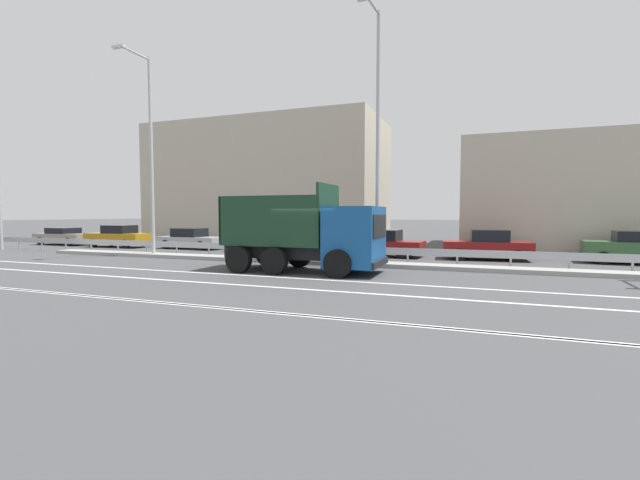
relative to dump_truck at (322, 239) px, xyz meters
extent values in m
plane|color=#424244|center=(-0.34, -0.05, -1.31)|extent=(320.00, 320.00, 0.00)
cube|color=silver|center=(-0.86, -1.81, -1.31)|extent=(61.75, 0.16, 0.01)
cube|color=silver|center=(-0.86, -3.76, -1.31)|extent=(61.75, 0.16, 0.01)
cube|color=silver|center=(-0.86, -6.93, -1.31)|extent=(61.75, 0.16, 0.01)
cube|color=silver|center=(-0.86, -6.86, -1.31)|extent=(61.75, 0.16, 0.01)
cube|color=gray|center=(-0.34, 2.64, -1.22)|extent=(33.96, 1.10, 0.18)
cube|color=#9EA0A5|center=(-0.34, 3.48, -0.69)|extent=(61.75, 0.04, 0.32)
cylinder|color=#ADADB2|center=(-22.49, 3.48, -1.00)|extent=(0.09, 0.09, 0.62)
cylinder|color=#ADADB2|center=(-20.38, 3.48, -1.00)|extent=(0.09, 0.09, 0.62)
cylinder|color=#ADADB2|center=(-18.27, 3.48, -1.00)|extent=(0.09, 0.09, 0.62)
cylinder|color=#ADADB2|center=(-16.16, 3.48, -1.00)|extent=(0.09, 0.09, 0.62)
cylinder|color=#ADADB2|center=(-14.05, 3.48, -1.00)|extent=(0.09, 0.09, 0.62)
cylinder|color=#ADADB2|center=(-11.94, 3.48, -1.00)|extent=(0.09, 0.09, 0.62)
cylinder|color=#ADADB2|center=(-9.83, 3.48, -1.00)|extent=(0.09, 0.09, 0.62)
cylinder|color=#ADADB2|center=(-7.73, 3.48, -1.00)|extent=(0.09, 0.09, 0.62)
cylinder|color=#ADADB2|center=(-5.62, 3.48, -1.00)|extent=(0.09, 0.09, 0.62)
cylinder|color=#ADADB2|center=(-3.51, 3.48, -1.00)|extent=(0.09, 0.09, 0.62)
cylinder|color=#ADADB2|center=(-1.40, 3.48, -1.00)|extent=(0.09, 0.09, 0.62)
cylinder|color=#ADADB2|center=(0.71, 3.48, -1.00)|extent=(0.09, 0.09, 0.62)
cylinder|color=#ADADB2|center=(2.82, 3.48, -1.00)|extent=(0.09, 0.09, 0.62)
cylinder|color=#ADADB2|center=(4.93, 3.48, -1.00)|extent=(0.09, 0.09, 0.62)
cylinder|color=#ADADB2|center=(7.04, 3.48, -1.00)|extent=(0.09, 0.09, 0.62)
cylinder|color=#ADADB2|center=(9.14, 3.48, -1.00)|extent=(0.09, 0.09, 0.62)
cylinder|color=#ADADB2|center=(11.25, 3.48, -1.00)|extent=(0.09, 0.09, 0.62)
cube|color=#144C8C|center=(1.35, 0.01, 0.14)|extent=(1.91, 2.51, 2.27)
cube|color=black|center=(2.31, 0.02, 0.54)|extent=(0.04, 2.15, 0.85)
cube|color=black|center=(2.35, 0.02, -0.84)|extent=(0.12, 2.45, 0.24)
cube|color=black|center=(-1.81, -0.01, -0.53)|extent=(4.43, 1.41, 0.53)
cube|color=#193823|center=(-1.81, -0.01, -0.20)|extent=(4.26, 2.43, 0.12)
cube|color=#193823|center=(-1.82, 1.14, 0.78)|extent=(4.25, 0.13, 1.84)
cube|color=#193823|center=(-1.80, -1.16, 0.78)|extent=(4.25, 0.13, 1.84)
cube|color=#193823|center=(0.26, 0.00, 1.01)|extent=(0.12, 2.40, 2.30)
cube|color=#193823|center=(-3.88, -0.03, 0.78)|extent=(0.12, 2.40, 1.84)
cylinder|color=black|center=(1.06, 1.23, -0.79)|extent=(1.04, 0.33, 1.04)
cylinder|color=black|center=(1.07, -1.22, -0.79)|extent=(1.04, 0.33, 1.04)
cylinder|color=black|center=(-1.49, 1.22, -0.79)|extent=(1.04, 0.33, 1.04)
cylinder|color=black|center=(-1.47, -1.24, -0.79)|extent=(1.04, 0.33, 1.04)
cylinder|color=black|center=(-3.03, 1.21, -0.79)|extent=(1.04, 0.33, 1.04)
cylinder|color=black|center=(-3.02, -1.25, -0.79)|extent=(1.04, 0.33, 1.04)
cylinder|color=white|center=(-4.72, 2.64, -1.12)|extent=(0.16, 0.16, 0.38)
cylinder|color=black|center=(-4.72, 2.64, -0.74)|extent=(0.16, 0.16, 0.38)
cylinder|color=white|center=(-4.72, 2.64, -0.37)|extent=(0.16, 0.16, 0.38)
cylinder|color=black|center=(-4.72, 2.64, 0.01)|extent=(0.16, 0.16, 0.38)
cylinder|color=white|center=(-4.72, 2.64, 0.39)|extent=(0.16, 0.16, 0.38)
cylinder|color=#1E4CB2|center=(-4.72, 2.64, 0.98)|extent=(0.79, 0.03, 0.79)
cylinder|color=white|center=(-4.72, 2.64, 0.98)|extent=(0.85, 0.02, 0.85)
cylinder|color=#ADADB2|center=(-10.73, 2.69, 3.99)|extent=(0.18, 0.18, 10.59)
cylinder|color=#ADADB2|center=(-10.71, 1.66, 9.13)|extent=(0.14, 2.08, 0.10)
cube|color=silver|center=(-10.69, 0.62, 9.05)|extent=(0.70, 0.21, 0.12)
cylinder|color=#ADADB2|center=(1.62, 2.59, 4.14)|extent=(0.18, 0.18, 10.89)
cylinder|color=#ADADB2|center=(1.57, 1.74, 9.43)|extent=(0.21, 1.71, 0.10)
cube|color=gray|center=(-23.25, 7.39, -0.73)|extent=(4.68, 1.88, 0.55)
cube|color=black|center=(-23.39, 7.39, -0.24)|extent=(1.98, 1.61, 0.43)
cylinder|color=black|center=(-21.80, 8.21, -1.01)|extent=(0.60, 0.21, 0.60)
cylinder|color=black|center=(-21.83, 6.51, -1.01)|extent=(0.60, 0.21, 0.60)
cylinder|color=black|center=(-24.68, 8.26, -1.01)|extent=(0.60, 0.21, 0.60)
cylinder|color=black|center=(-24.71, 6.57, -1.01)|extent=(0.60, 0.21, 0.60)
cube|color=#B27A14|center=(-17.75, 7.09, -0.67)|extent=(4.51, 1.97, 0.68)
cube|color=black|center=(-17.62, 7.10, -0.06)|extent=(1.94, 1.63, 0.55)
cylinder|color=black|center=(-19.08, 6.19, -1.01)|extent=(0.61, 0.23, 0.60)
cylinder|color=black|center=(-19.17, 7.84, -1.01)|extent=(0.61, 0.23, 0.60)
cylinder|color=black|center=(-16.34, 6.34, -1.01)|extent=(0.61, 0.23, 0.60)
cylinder|color=black|center=(-16.43, 7.99, -1.01)|extent=(0.61, 0.23, 0.60)
cube|color=#A3A3A8|center=(-12.08, 7.69, -0.76)|extent=(4.79, 1.98, 0.50)
cube|color=black|center=(-12.22, 7.69, -0.23)|extent=(2.06, 1.61, 0.56)
cylinder|color=black|center=(-10.57, 8.39, -1.01)|extent=(0.61, 0.24, 0.60)
cylinder|color=black|center=(-10.68, 6.79, -1.01)|extent=(0.61, 0.24, 0.60)
cylinder|color=black|center=(-13.48, 8.58, -1.01)|extent=(0.61, 0.24, 0.60)
cylinder|color=black|center=(-13.58, 6.98, -1.01)|extent=(0.61, 0.24, 0.60)
cube|color=gray|center=(-6.25, 7.54, -0.62)|extent=(4.88, 1.79, 0.78)
cube|color=black|center=(-6.39, 7.54, 0.00)|extent=(2.06, 1.53, 0.48)
cylinder|color=black|center=(-4.73, 8.32, -1.01)|extent=(0.60, 0.21, 0.60)
cylinder|color=black|center=(-4.76, 6.70, -1.01)|extent=(0.60, 0.21, 0.60)
cylinder|color=black|center=(-7.74, 8.37, -1.01)|extent=(0.60, 0.21, 0.60)
cylinder|color=black|center=(-7.77, 6.76, -1.01)|extent=(0.60, 0.21, 0.60)
cube|color=maroon|center=(0.61, 7.19, -0.73)|extent=(5.01, 2.17, 0.56)
cube|color=black|center=(0.76, 7.18, -0.15)|extent=(2.16, 1.77, 0.59)
cylinder|color=black|center=(-0.96, 6.40, -1.01)|extent=(0.61, 0.24, 0.60)
cylinder|color=black|center=(-0.85, 8.17, -1.01)|extent=(0.61, 0.24, 0.60)
cylinder|color=black|center=(2.07, 6.21, -1.01)|extent=(0.61, 0.24, 0.60)
cylinder|color=black|center=(2.18, 7.98, -1.01)|extent=(0.61, 0.24, 0.60)
cube|color=maroon|center=(6.13, 7.32, -0.69)|extent=(4.30, 2.25, 0.63)
cube|color=black|center=(6.26, 7.33, -0.09)|extent=(1.87, 1.83, 0.58)
cylinder|color=black|center=(4.92, 6.30, -1.01)|extent=(0.61, 0.24, 0.60)
cylinder|color=black|center=(4.78, 8.14, -1.01)|extent=(0.61, 0.24, 0.60)
cylinder|color=black|center=(7.49, 6.50, -1.01)|extent=(0.61, 0.24, 0.60)
cylinder|color=black|center=(7.35, 8.33, -1.01)|extent=(0.61, 0.24, 0.60)
cube|color=#335B33|center=(12.39, 7.68, -0.64)|extent=(4.06, 2.04, 0.73)
cube|color=black|center=(12.51, 7.67, -0.03)|extent=(1.77, 1.66, 0.49)
cylinder|color=black|center=(11.11, 6.94, -1.01)|extent=(0.61, 0.25, 0.60)
cylinder|color=black|center=(11.23, 8.60, -1.01)|extent=(0.61, 0.25, 0.60)
cube|color=#B7AD99|center=(-11.93, 18.44, 3.74)|extent=(20.06, 9.41, 10.11)
cube|color=#B7AD99|center=(10.54, 16.44, 2.02)|extent=(11.63, 14.22, 6.65)
camera|label=1|loc=(5.84, -15.72, 0.99)|focal=24.00mm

